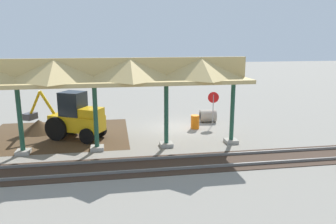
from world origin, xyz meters
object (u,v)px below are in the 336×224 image
object	(u,v)px
stop_sign	(213,101)
traffic_barrel	(195,122)
backhoe	(74,118)
concrete_pipe	(208,116)

from	to	relation	value
stop_sign	traffic_barrel	size ratio (longest dim) A/B	2.57
stop_sign	backhoe	size ratio (longest dim) A/B	0.44
stop_sign	concrete_pipe	world-z (taller)	stop_sign
backhoe	traffic_barrel	size ratio (longest dim) A/B	5.81
backhoe	stop_sign	bearing A→B (deg)	-169.49
stop_sign	backhoe	world-z (taller)	backhoe
traffic_barrel	backhoe	bearing A→B (deg)	7.00
stop_sign	concrete_pipe	xyz separation A→B (m)	(0.11, -0.85, -1.23)
stop_sign	concrete_pipe	bearing A→B (deg)	-82.92
stop_sign	backhoe	distance (m)	9.23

